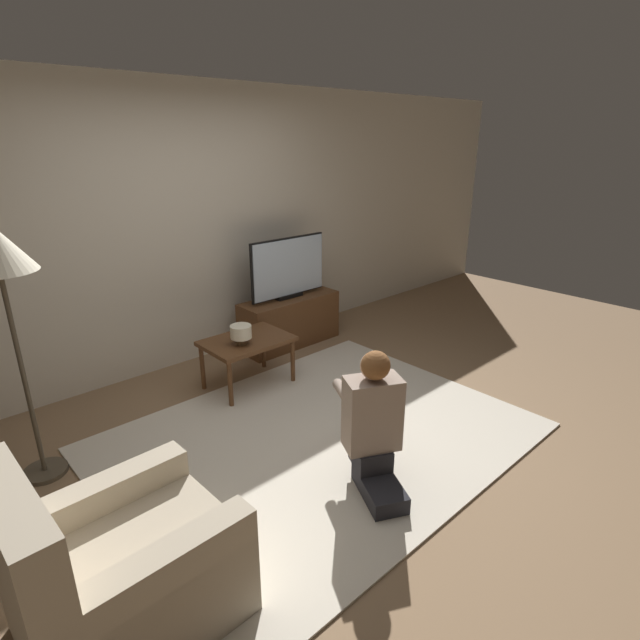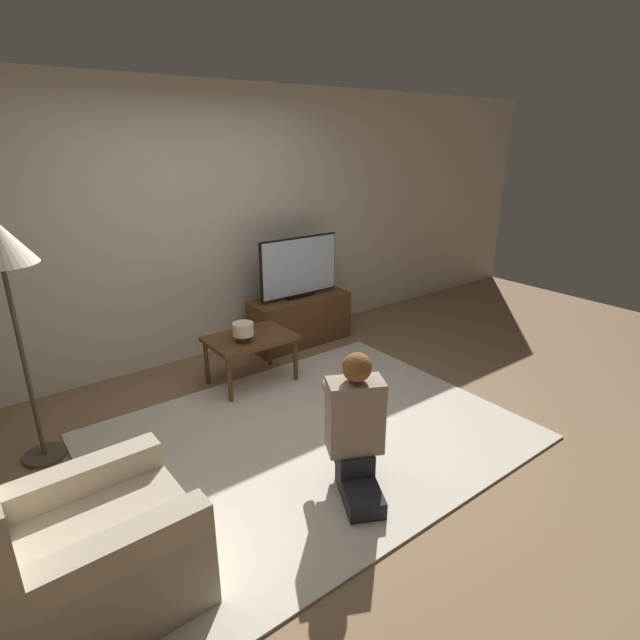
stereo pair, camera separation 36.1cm
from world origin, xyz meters
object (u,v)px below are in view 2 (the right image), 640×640
(tv, at_px, (299,267))
(armchair, at_px, (84,559))
(floor_lamp, at_px, (0,255))
(person_kneeling, at_px, (355,424))
(coffee_table, at_px, (250,342))
(table_lamp, at_px, (243,330))

(tv, xyz_separation_m, armchair, (-2.66, -2.07, -0.54))
(floor_lamp, xyz_separation_m, person_kneeling, (1.53, -1.53, -0.98))
(armchair, relative_size, person_kneeling, 1.02)
(tv, distance_m, floor_lamp, 2.75)
(coffee_table, bearing_deg, table_lamp, -146.74)
(coffee_table, distance_m, person_kneeling, 1.66)
(table_lamp, bearing_deg, person_kneeling, -93.66)
(tv, distance_m, table_lamp, 1.17)
(floor_lamp, bearing_deg, person_kneeling, -45.12)
(coffee_table, xyz_separation_m, table_lamp, (-0.10, -0.07, 0.16))
(coffee_table, relative_size, armchair, 0.80)
(floor_lamp, xyz_separation_m, armchair, (-0.04, -1.46, -1.14))
(tv, xyz_separation_m, coffee_table, (-0.89, -0.50, -0.45))
(tv, bearing_deg, person_kneeling, -116.88)
(tv, height_order, table_lamp, tv)
(tv, relative_size, person_kneeling, 1.01)
(tv, xyz_separation_m, person_kneeling, (-1.09, -2.14, -0.39))
(floor_lamp, bearing_deg, coffee_table, 3.74)
(floor_lamp, height_order, person_kneeling, floor_lamp)
(armchair, height_order, person_kneeling, person_kneeling)
(coffee_table, height_order, armchair, armchair)
(tv, height_order, person_kneeling, tv)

